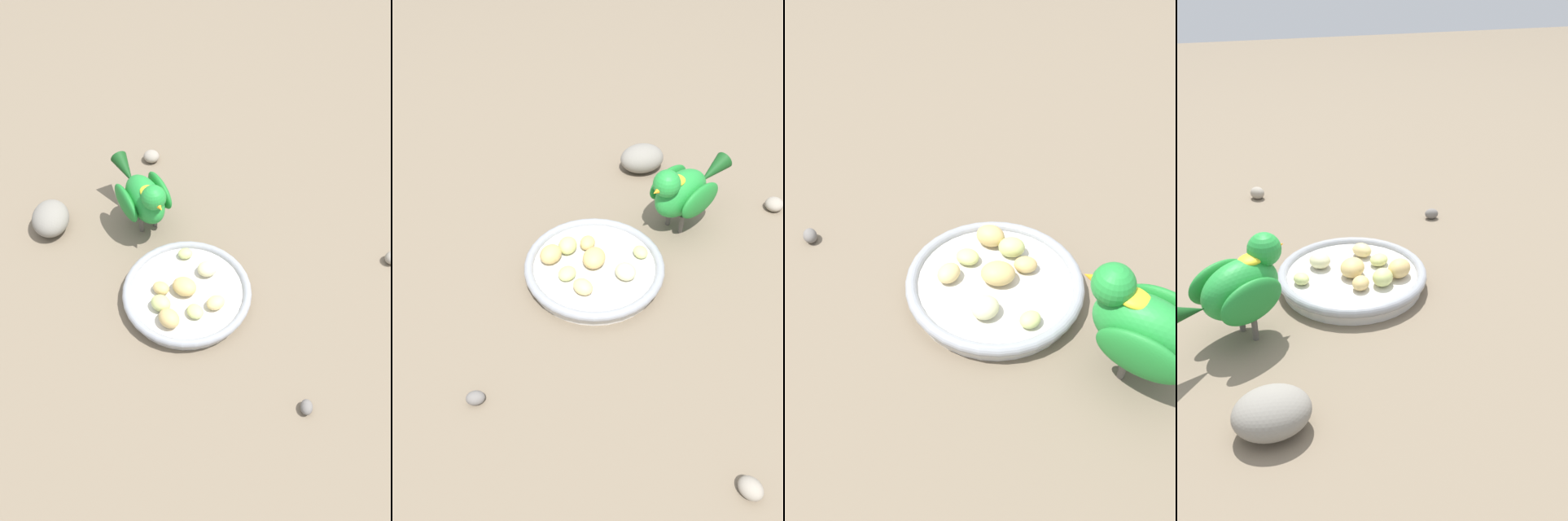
{
  "view_description": "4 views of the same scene",
  "coord_description": "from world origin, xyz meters",
  "views": [
    {
      "loc": [
        -0.07,
        0.54,
        0.74
      ],
      "look_at": [
        -0.03,
        -0.0,
        0.07
      ],
      "focal_mm": 38.97,
      "sensor_mm": 36.0,
      "label": 1
    },
    {
      "loc": [
        -0.53,
        0.13,
        0.55
      ],
      "look_at": [
        -0.04,
        0.04,
        0.05
      ],
      "focal_mm": 35.44,
      "sensor_mm": 36.0,
      "label": 2
    },
    {
      "loc": [
        -0.19,
        -0.32,
        0.44
      ],
      "look_at": [
        -0.03,
        0.04,
        0.04
      ],
      "focal_mm": 34.5,
      "sensor_mm": 36.0,
      "label": 3
    },
    {
      "loc": [
        0.69,
        -0.13,
        0.45
      ],
      "look_at": [
        -0.02,
        0.05,
        0.04
      ],
      "focal_mm": 42.59,
      "sensor_mm": 36.0,
      "label": 4
    }
  ],
  "objects": [
    {
      "name": "parrot",
      "position": [
        0.06,
        -0.13,
        0.07
      ],
      "size": [
        0.12,
        0.16,
        0.13
      ],
      "rotation": [
        0.0,
        0.0,
        2.14
      ],
      "color": "#59544C",
      "rests_on": "ground_plane"
    },
    {
      "name": "ground_plane",
      "position": [
        0.0,
        0.0,
        0.0
      ],
      "size": [
        4.0,
        4.0,
        0.0
      ],
      "primitive_type": "plane",
      "color": "#756651"
    },
    {
      "name": "apple_piece_0",
      "position": [
        -0.02,
        0.02,
        0.03
      ],
      "size": [
        0.05,
        0.05,
        0.02
      ],
      "primitive_type": "ellipsoid",
      "rotation": [
        0.0,
        0.0,
        5.84
      ],
      "color": "tan",
      "rests_on": "feeding_bowl"
    },
    {
      "name": "pebble_1",
      "position": [
        -0.36,
        -0.07,
        0.01
      ],
      "size": [
        0.04,
        0.03,
        0.02
      ],
      "primitive_type": "ellipsoid",
      "rotation": [
        0.0,
        0.0,
        3.75
      ],
      "color": "gray",
      "rests_on": "ground_plane"
    },
    {
      "name": "apple_piece_4",
      "position": [
        -0.07,
        0.05,
        0.03
      ],
      "size": [
        0.04,
        0.04,
        0.02
      ],
      "primitive_type": "ellipsoid",
      "rotation": [
        0.0,
        0.0,
        3.74
      ],
      "color": "#E5C67F",
      "rests_on": "feeding_bowl"
    },
    {
      "name": "feeding_bowl",
      "position": [
        -0.02,
        0.03,
        0.01
      ],
      "size": [
        0.2,
        0.2,
        0.03
      ],
      "color": "beige",
      "rests_on": "ground_plane"
    },
    {
      "name": "rock_large",
      "position": [
        0.23,
        -0.11,
        0.02
      ],
      "size": [
        0.07,
        0.09,
        0.05
      ],
      "primitive_type": "ellipsoid",
      "rotation": [
        0.0,
        0.0,
        1.71
      ],
      "color": "gray",
      "rests_on": "ground_plane"
    },
    {
      "name": "apple_piece_1",
      "position": [
        -0.05,
        -0.01,
        0.03
      ],
      "size": [
        0.04,
        0.04,
        0.02
      ],
      "primitive_type": "ellipsoid",
      "rotation": [
        0.0,
        0.0,
        0.36
      ],
      "color": "beige",
      "rests_on": "feeding_bowl"
    },
    {
      "name": "pebble_2",
      "position": [
        -0.2,
        0.2,
        0.01
      ],
      "size": [
        0.02,
        0.02,
        0.02
      ],
      "primitive_type": "ellipsoid",
      "rotation": [
        0.0,
        0.0,
        1.53
      ],
      "color": "slate",
      "rests_on": "ground_plane"
    },
    {
      "name": "apple_piece_7",
      "position": [
        0.0,
        0.09,
        0.03
      ],
      "size": [
        0.05,
        0.05,
        0.03
      ],
      "primitive_type": "ellipsoid",
      "rotation": [
        0.0,
        0.0,
        2.34
      ],
      "color": "tan",
      "rests_on": "feeding_bowl"
    },
    {
      "name": "apple_piece_3",
      "position": [
        -0.04,
        0.07,
        0.03
      ],
      "size": [
        0.04,
        0.04,
        0.02
      ],
      "primitive_type": "ellipsoid",
      "rotation": [
        0.0,
        0.0,
        5.48
      ],
      "color": "#C6D17A",
      "rests_on": "feeding_bowl"
    },
    {
      "name": "apple_piece_5",
      "position": [
        0.02,
        0.06,
        0.03
      ],
      "size": [
        0.04,
        0.04,
        0.02
      ],
      "primitive_type": "ellipsoid",
      "rotation": [
        0.0,
        0.0,
        5.79
      ],
      "color": "#C6D17A",
      "rests_on": "feeding_bowl"
    },
    {
      "name": "apple_piece_2",
      "position": [
        -0.01,
        -0.05,
        0.03
      ],
      "size": [
        0.03,
        0.03,
        0.01
      ],
      "primitive_type": "ellipsoid",
      "rotation": [
        0.0,
        0.0,
        3.38
      ],
      "color": "#C6D17A",
      "rests_on": "feeding_bowl"
    },
    {
      "name": "apple_piece_6",
      "position": [
        0.02,
        0.03,
        0.03
      ],
      "size": [
        0.03,
        0.03,
        0.02
      ],
      "primitive_type": "ellipsoid",
      "rotation": [
        0.0,
        0.0,
        2.71
      ],
      "color": "tan",
      "rests_on": "feeding_bowl"
    }
  ]
}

